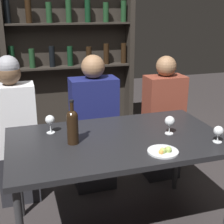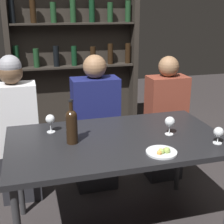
{
  "view_description": "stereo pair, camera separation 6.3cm",
  "coord_description": "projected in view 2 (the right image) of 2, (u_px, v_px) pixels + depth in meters",
  "views": [
    {
      "loc": [
        -0.63,
        -1.9,
        1.62
      ],
      "look_at": [
        0.0,
        0.13,
        0.91
      ],
      "focal_mm": 50.0,
      "sensor_mm": 36.0,
      "label": 1
    },
    {
      "loc": [
        -0.57,
        -1.92,
        1.62
      ],
      "look_at": [
        0.0,
        0.13,
        0.91
      ],
      "focal_mm": 50.0,
      "sensor_mm": 36.0,
      "label": 2
    }
  ],
  "objects": [
    {
      "name": "wine_glass_1",
      "position": [
        170.0,
        122.0,
        2.21
      ],
      "size": [
        0.07,
        0.07,
        0.13
      ],
      "color": "silver",
      "rests_on": "dining_table"
    },
    {
      "name": "wine_bottle",
      "position": [
        72.0,
        125.0,
        2.06
      ],
      "size": [
        0.08,
        0.08,
        0.3
      ],
      "color": "black",
      "rests_on": "dining_table"
    },
    {
      "name": "wine_glass_0",
      "position": [
        50.0,
        120.0,
        2.25
      ],
      "size": [
        0.07,
        0.07,
        0.14
      ],
      "color": "silver",
      "rests_on": "dining_table"
    },
    {
      "name": "food_plate_0",
      "position": [
        162.0,
        152.0,
        1.94
      ],
      "size": [
        0.2,
        0.2,
        0.05
      ],
      "color": "silver",
      "rests_on": "dining_table"
    },
    {
      "name": "dining_table",
      "position": [
        117.0,
        146.0,
        2.19
      ],
      "size": [
        1.5,
        0.88,
        0.76
      ],
      "color": "black",
      "rests_on": "ground_plane"
    },
    {
      "name": "seated_person_left",
      "position": [
        17.0,
        133.0,
        2.62
      ],
      "size": [
        0.36,
        0.22,
        1.27
      ],
      "color": "#26262B",
      "rests_on": "ground_plane"
    },
    {
      "name": "seated_person_right",
      "position": [
        165.0,
        123.0,
        2.98
      ],
      "size": [
        0.36,
        0.22,
        1.21
      ],
      "color": "#26262B",
      "rests_on": "ground_plane"
    },
    {
      "name": "wine_glass_2",
      "position": [
        219.0,
        133.0,
        2.07
      ],
      "size": [
        0.07,
        0.07,
        0.11
      ],
      "color": "silver",
      "rests_on": "dining_table"
    },
    {
      "name": "seated_person_center",
      "position": [
        96.0,
        129.0,
        2.8
      ],
      "size": [
        0.41,
        0.22,
        1.25
      ],
      "color": "#26262B",
      "rests_on": "ground_plane"
    },
    {
      "name": "wine_rack_wall",
      "position": [
        74.0,
        48.0,
        3.73
      ],
      "size": [
        1.55,
        0.21,
        2.21
      ],
      "color": "#28231E",
      "rests_on": "ground_plane"
    }
  ]
}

